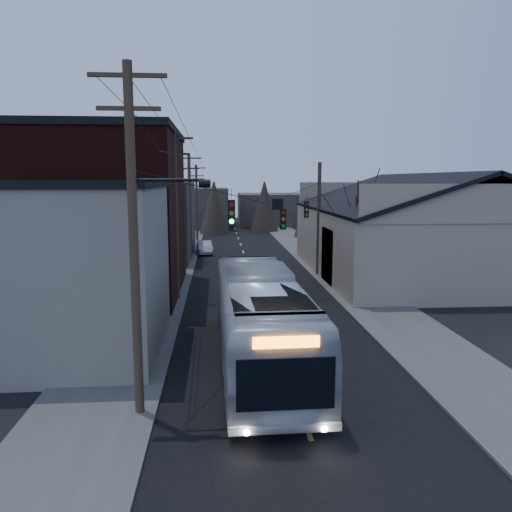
{
  "coord_description": "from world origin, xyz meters",
  "views": [
    {
      "loc": [
        -2.53,
        -11.75,
        7.2
      ],
      "look_at": [
        -0.42,
        15.7,
        3.0
      ],
      "focal_mm": 35.0,
      "sensor_mm": 36.0,
      "label": 1
    }
  ],
  "objects": [
    {
      "name": "bare_tree",
      "position": [
        6.5,
        20.0,
        3.6
      ],
      "size": [
        0.4,
        0.4,
        7.2
      ],
      "primitive_type": "cone",
      "color": "black",
      "rests_on": "ground"
    },
    {
      "name": "utility_lines",
      "position": [
        -3.11,
        24.14,
        4.95
      ],
      "size": [
        11.24,
        45.28,
        10.5
      ],
      "color": "#382B1E",
      "rests_on": "ground"
    },
    {
      "name": "road_surface",
      "position": [
        0.0,
        30.0,
        0.01
      ],
      "size": [
        9.0,
        110.0,
        0.02
      ],
      "primitive_type": "cube",
      "color": "black",
      "rests_on": "ground"
    },
    {
      "name": "parked_car",
      "position": [
        -3.85,
        37.05,
        0.64
      ],
      "size": [
        1.79,
        4.01,
        1.28
      ],
      "primitive_type": "imported",
      "rotation": [
        0.0,
        0.0,
        0.11
      ],
      "color": "#AEB0B6",
      "rests_on": "ground"
    },
    {
      "name": "bus",
      "position": [
        -0.91,
        7.06,
        1.82
      ],
      "size": [
        3.3,
        13.1,
        3.63
      ],
      "primitive_type": "imported",
      "rotation": [
        0.0,
        0.0,
        3.16
      ],
      "color": "#B3B8C0",
      "rests_on": "ground"
    },
    {
      "name": "ground",
      "position": [
        0.0,
        0.0,
        0.0
      ],
      "size": [
        160.0,
        160.0,
        0.0
      ],
      "primitive_type": "plane",
      "color": "black",
      "rests_on": "ground"
    },
    {
      "name": "warehouse",
      "position": [
        13.0,
        25.0,
        2.7
      ],
      "size": [
        16.16,
        20.6,
        7.73
      ],
      "color": "gray",
      "rests_on": "ground"
    },
    {
      "name": "sidewalk_left",
      "position": [
        -6.5,
        30.0,
        0.06
      ],
      "size": [
        4.0,
        110.0,
        0.12
      ],
      "primitive_type": "cube",
      "color": "#474744",
      "rests_on": "ground"
    },
    {
      "name": "sidewalk_right",
      "position": [
        6.5,
        30.0,
        0.06
      ],
      "size": [
        4.0,
        110.0,
        0.12
      ],
      "primitive_type": "cube",
      "color": "#474744",
      "rests_on": "ground"
    },
    {
      "name": "building_clapboard",
      "position": [
        -9.0,
        9.0,
        3.5
      ],
      "size": [
        8.0,
        8.0,
        7.0
      ],
      "primitive_type": "cube",
      "color": "gray",
      "rests_on": "ground"
    },
    {
      "name": "building_left_far",
      "position": [
        -9.5,
        36.0,
        3.5
      ],
      "size": [
        9.0,
        14.0,
        7.0
      ],
      "primitive_type": "cube",
      "color": "#332F28",
      "rests_on": "ground"
    },
    {
      "name": "building_far_right",
      "position": [
        7.0,
        70.0,
        2.5
      ],
      "size": [
        12.0,
        14.0,
        5.0
      ],
      "primitive_type": "cube",
      "color": "#332F28",
      "rests_on": "ground"
    },
    {
      "name": "building_brick",
      "position": [
        -10.0,
        20.0,
        5.0
      ],
      "size": [
        10.0,
        12.0,
        10.0
      ],
      "primitive_type": "cube",
      "color": "black",
      "rests_on": "ground"
    },
    {
      "name": "building_far_left",
      "position": [
        -6.0,
        65.0,
        3.0
      ],
      "size": [
        10.0,
        12.0,
        6.0
      ],
      "primitive_type": "cube",
      "color": "#332F28",
      "rests_on": "ground"
    }
  ]
}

